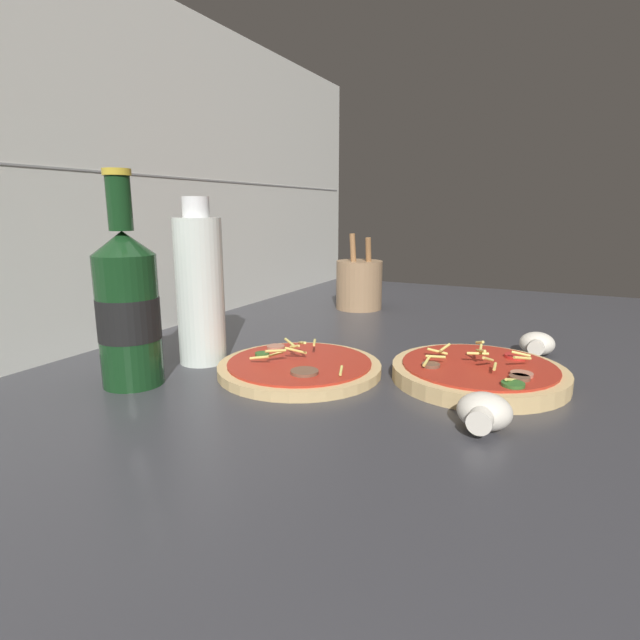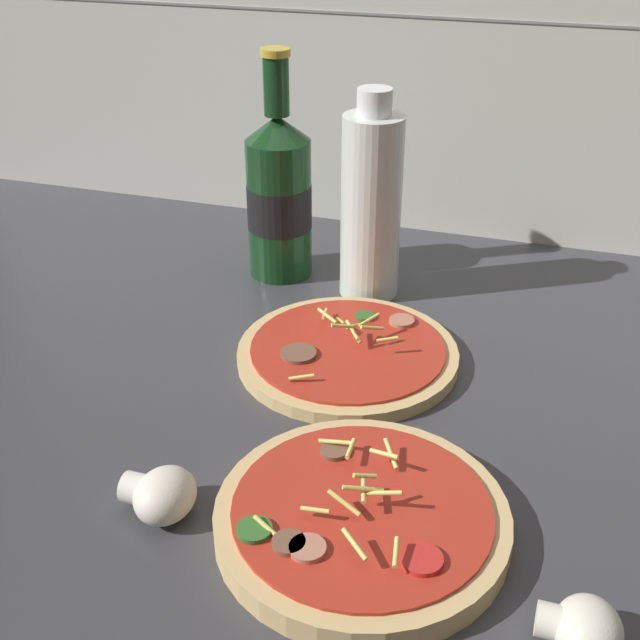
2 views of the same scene
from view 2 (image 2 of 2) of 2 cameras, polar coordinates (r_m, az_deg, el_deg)
name	(u,v)px [view 2 (image 2 of 2)]	position (r cm, az deg, el deg)	size (l,w,h in cm)	color
counter_slab	(413,449)	(72.00, 6.63, -9.11)	(160.00, 90.00, 2.50)	#38383D
tile_backsplash	(506,20)	(102.62, 13.08, 20.05)	(160.00, 1.13, 60.00)	silver
pizza_near	(361,518)	(61.75, 2.95, -13.89)	(22.14, 22.14, 5.61)	tan
pizza_far	(348,353)	(80.60, 1.97, -2.38)	(22.19, 22.19, 4.89)	tan
beer_bottle	(279,195)	(94.55, -2.92, 8.89)	(7.62, 7.62, 26.47)	#143819
oil_bottle	(371,204)	(89.49, 3.66, 8.20)	(6.73, 6.73, 23.53)	silver
mushroom_left	(583,629)	(56.58, 18.22, -20.15)	(5.37, 5.11, 3.58)	white
mushroom_right	(162,494)	(63.56, -11.19, -12.07)	(5.75, 5.48, 3.84)	white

